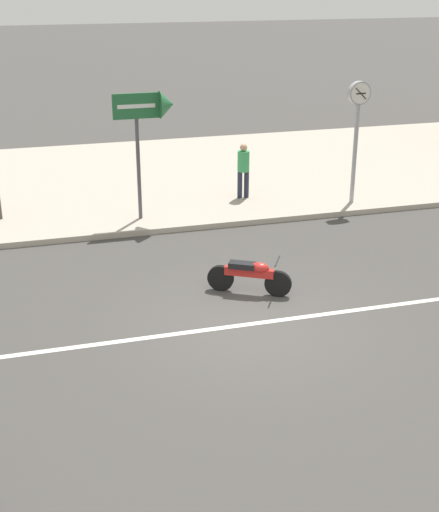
{
  "coord_description": "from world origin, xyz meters",
  "views": [
    {
      "loc": [
        -3.86,
        -11.52,
        6.33
      ],
      "look_at": [
        -0.15,
        1.61,
        0.8
      ],
      "focal_mm": 50.0,
      "sensor_mm": 36.0,
      "label": 1
    }
  ],
  "objects_px": {
    "street_clock": "(358,114)",
    "arrow_signboard": "(158,112)",
    "motorcycle_2": "(250,275)",
    "pedestrian_mid_kerb": "(243,167)"
  },
  "relations": [
    {
      "from": "motorcycle_2",
      "to": "pedestrian_mid_kerb",
      "type": "distance_m",
      "value": 6.26
    },
    {
      "from": "street_clock",
      "to": "arrow_signboard",
      "type": "relative_size",
      "value": 1.02
    },
    {
      "from": "motorcycle_2",
      "to": "arrow_signboard",
      "type": "height_order",
      "value": "arrow_signboard"
    },
    {
      "from": "street_clock",
      "to": "arrow_signboard",
      "type": "distance_m",
      "value": 5.46
    },
    {
      "from": "motorcycle_2",
      "to": "street_clock",
      "type": "height_order",
      "value": "street_clock"
    },
    {
      "from": "arrow_signboard",
      "to": "pedestrian_mid_kerb",
      "type": "bearing_deg",
      "value": 21.44
    },
    {
      "from": "motorcycle_2",
      "to": "street_clock",
      "type": "distance_m",
      "value": 6.94
    },
    {
      "from": "street_clock",
      "to": "motorcycle_2",
      "type": "bearing_deg",
      "value": -134.02
    },
    {
      "from": "street_clock",
      "to": "pedestrian_mid_kerb",
      "type": "distance_m",
      "value": 3.48
    },
    {
      "from": "motorcycle_2",
      "to": "street_clock",
      "type": "relative_size",
      "value": 0.47
    }
  ]
}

